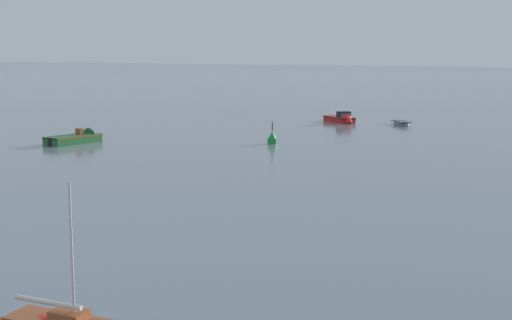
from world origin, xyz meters
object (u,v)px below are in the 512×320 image
Objects in this scene: rowboat_moored_2 at (401,123)px; channel_buoy at (272,139)px; motorboat_moored_1 at (81,139)px; motorboat_moored_4 at (343,120)px.

rowboat_moored_2 is 1.69× the size of channel_buoy.
motorboat_moored_1 is 2.84× the size of channel_buoy.
motorboat_moored_1 is 18.52m from channel_buoy.
motorboat_moored_4 is at bearing 59.48° from rowboat_moored_2.
rowboat_moored_2 is 0.70× the size of motorboat_moored_4.
motorboat_moored_1 is 1.68× the size of rowboat_moored_2.
channel_buoy is at bearing 130.01° from rowboat_moored_2.
rowboat_moored_2 is (21.51, 31.53, -0.13)m from motorboat_moored_1.
rowboat_moored_2 is at bearing 78.11° from channel_buoy.
rowboat_moored_2 is at bearing 44.85° from motorboat_moored_4.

